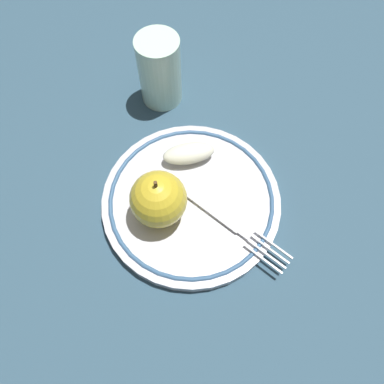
{
  "coord_description": "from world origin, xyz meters",
  "views": [
    {
      "loc": [
        -0.12,
        0.2,
        0.48
      ],
      "look_at": [
        -0.0,
        0.02,
        0.04
      ],
      "focal_mm": 35.0,
      "sensor_mm": 36.0,
      "label": 1
    }
  ],
  "objects_px": {
    "plate": "(192,201)",
    "drinking_glass": "(160,71)",
    "apple_slice_front": "(189,153)",
    "apple_red_whole": "(158,199)",
    "fork": "(231,224)"
  },
  "relations": [
    {
      "from": "drinking_glass",
      "to": "plate",
      "type": "bearing_deg",
      "value": 136.96
    },
    {
      "from": "plate",
      "to": "apple_red_whole",
      "type": "height_order",
      "value": "apple_red_whole"
    },
    {
      "from": "plate",
      "to": "fork",
      "type": "bearing_deg",
      "value": 176.29
    },
    {
      "from": "apple_slice_front",
      "to": "drinking_glass",
      "type": "distance_m",
      "value": 0.14
    },
    {
      "from": "apple_slice_front",
      "to": "fork",
      "type": "distance_m",
      "value": 0.12
    },
    {
      "from": "plate",
      "to": "apple_red_whole",
      "type": "relative_size",
      "value": 2.99
    },
    {
      "from": "plate",
      "to": "apple_slice_front",
      "type": "relative_size",
      "value": 3.34
    },
    {
      "from": "plate",
      "to": "drinking_glass",
      "type": "relative_size",
      "value": 2.18
    },
    {
      "from": "plate",
      "to": "fork",
      "type": "distance_m",
      "value": 0.07
    },
    {
      "from": "drinking_glass",
      "to": "apple_red_whole",
      "type": "bearing_deg",
      "value": 124.65
    },
    {
      "from": "apple_slice_front",
      "to": "drinking_glass",
      "type": "relative_size",
      "value": 0.65
    },
    {
      "from": "fork",
      "to": "apple_slice_front",
      "type": "bearing_deg",
      "value": 158.03
    },
    {
      "from": "apple_red_whole",
      "to": "plate",
      "type": "bearing_deg",
      "value": -123.73
    },
    {
      "from": "plate",
      "to": "drinking_glass",
      "type": "distance_m",
      "value": 0.21
    },
    {
      "from": "plate",
      "to": "fork",
      "type": "height_order",
      "value": "fork"
    }
  ]
}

